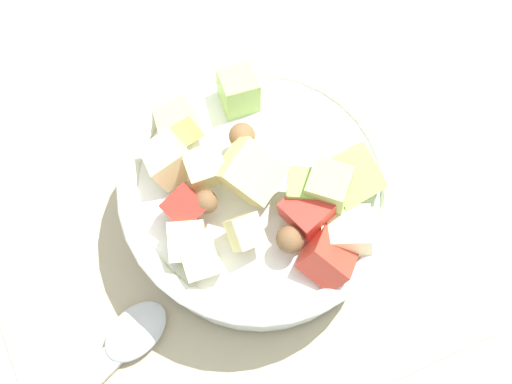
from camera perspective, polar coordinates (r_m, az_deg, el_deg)
ground_plane at (r=0.65m, az=-0.21°, el=-0.75°), size 2.40×2.40×0.00m
placemat at (r=0.65m, az=-0.21°, el=-0.66°), size 0.45×0.36×0.01m
salad_bowl at (r=0.60m, az=0.07°, el=-0.34°), size 0.21×0.21×0.12m
serving_spoon at (r=0.62m, az=-11.45°, el=-12.59°), size 0.20×0.10×0.01m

